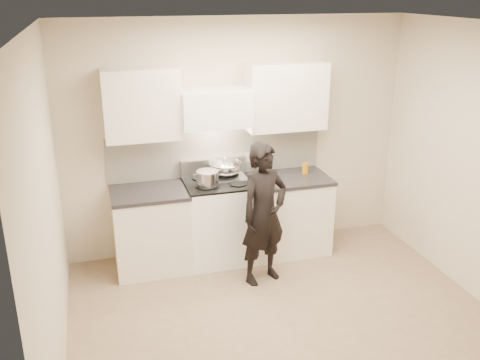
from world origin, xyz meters
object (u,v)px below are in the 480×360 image
Objects in this scene: stove at (220,220)px; person at (264,214)px; counter_right at (288,213)px; wok at (226,167)px; utensil_crock at (258,166)px.

person is (0.33, -0.60, 0.29)m from stove.
counter_right is 1.98× the size of wok.
utensil_crock is 0.88m from person.
counter_right is 0.66m from utensil_crock.
stove reaches higher than counter_right.
counter_right is at bearing 0.00° from stove.
person is at bearing -61.12° from stove.
wok is 0.30× the size of person.
stove is at bearing -156.57° from utensil_crock.
person reaches higher than wok.
person reaches higher than utensil_crock.
stove is 1.04× the size of counter_right.
counter_right is 3.30× the size of utensil_crock.
counter_right is at bearing -11.41° from wok.
wok is at bearing 86.54° from person.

